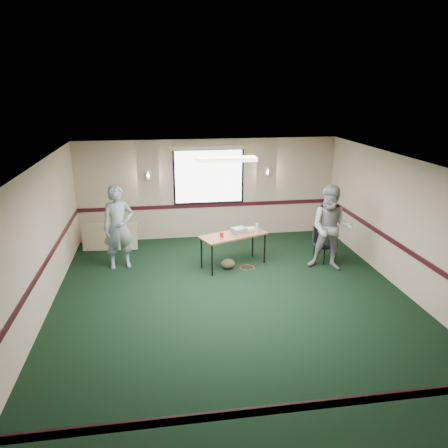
{
  "coord_description": "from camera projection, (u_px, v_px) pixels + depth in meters",
  "views": [
    {
      "loc": [
        -1.37,
        -7.5,
        4.03
      ],
      "look_at": [
        0.0,
        1.3,
        1.2
      ],
      "focal_mm": 35.0,
      "sensor_mm": 36.0,
      "label": 1
    }
  ],
  "objects": [
    {
      "name": "cable_coil",
      "position": [
        247.0,
        268.0,
        10.1
      ],
      "size": [
        0.45,
        0.45,
        0.02
      ],
      "primitive_type": "torus",
      "rotation": [
        0.0,
        0.0,
        0.37
      ],
      "color": "red",
      "rests_on": "ground"
    },
    {
      "name": "red_cup",
      "position": [
        222.0,
        235.0,
        9.8
      ],
      "size": [
        0.08,
        0.08,
        0.12
      ],
      "primitive_type": "cylinder",
      "color": "#B50F0C",
      "rests_on": "folding_table"
    },
    {
      "name": "ground",
      "position": [
        234.0,
        303.0,
        8.48
      ],
      "size": [
        8.0,
        8.0,
        0.0
      ],
      "primitive_type": "plane",
      "color": "black",
      "rests_on": "ground"
    },
    {
      "name": "duffel_bag",
      "position": [
        228.0,
        264.0,
        10.04
      ],
      "size": [
        0.38,
        0.32,
        0.23
      ],
      "primitive_type": "ellipsoid",
      "rotation": [
        0.0,
        0.0,
        -0.24
      ],
      "color": "#4A3F2A",
      "rests_on": "ground"
    },
    {
      "name": "conference_chair",
      "position": [
        323.0,
        240.0,
        10.42
      ],
      "size": [
        0.55,
        0.56,
        0.85
      ],
      "rotation": [
        0.0,
        0.0,
        0.37
      ],
      "color": "black",
      "rests_on": "ground"
    },
    {
      "name": "water_bottle",
      "position": [
        257.0,
        228.0,
        10.1
      ],
      "size": [
        0.07,
        0.07,
        0.22
      ],
      "primitive_type": "cylinder",
      "color": "#84BED8",
      "rests_on": "folding_table"
    },
    {
      "name": "person_right",
      "position": [
        331.0,
        228.0,
        9.79
      ],
      "size": [
        1.17,
        1.07,
        1.95
      ],
      "primitive_type": "imported",
      "rotation": [
        0.0,
        0.0,
        -0.44
      ],
      "color": "#7A89BD",
      "rests_on": "ground"
    },
    {
      "name": "room_shell",
      "position": [
        218.0,
        198.0,
        10.01
      ],
      "size": [
        8.0,
        8.02,
        8.0
      ],
      "color": "tan",
      "rests_on": "ground"
    },
    {
      "name": "folding_table",
      "position": [
        234.0,
        237.0,
        10.02
      ],
      "size": [
        1.67,
        1.15,
        0.77
      ],
      "rotation": [
        0.0,
        0.0,
        0.39
      ],
      "color": "#612D1B",
      "rests_on": "ground"
    },
    {
      "name": "projector",
      "position": [
        239.0,
        230.0,
        10.14
      ],
      "size": [
        0.4,
        0.37,
        0.11
      ],
      "primitive_type": "cube",
      "rotation": [
        0.0,
        0.0,
        0.42
      ],
      "color": "gray",
      "rests_on": "folding_table"
    },
    {
      "name": "game_console",
      "position": [
        250.0,
        229.0,
        10.31
      ],
      "size": [
        0.24,
        0.2,
        0.05
      ],
      "primitive_type": "cube",
      "rotation": [
        0.0,
        0.0,
        0.15
      ],
      "color": "silver",
      "rests_on": "folding_table"
    },
    {
      "name": "person_left",
      "position": [
        118.0,
        227.0,
        9.9
      ],
      "size": [
        0.78,
        0.6,
        1.92
      ],
      "primitive_type": "imported",
      "rotation": [
        0.0,
        0.0,
        0.21
      ],
      "color": "#436795",
      "rests_on": "ground"
    },
    {
      "name": "folded_table",
      "position": [
        110.0,
        236.0,
        11.15
      ],
      "size": [
        1.38,
        0.3,
        0.7
      ],
      "primitive_type": "cube",
      "rotation": [
        -0.21,
        0.0,
        -0.07
      ],
      "color": "tan",
      "rests_on": "ground"
    }
  ]
}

